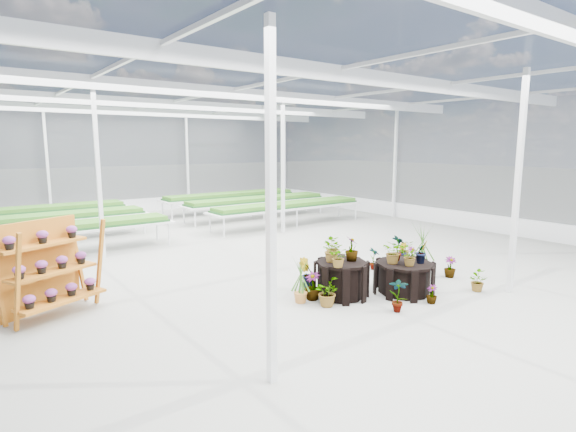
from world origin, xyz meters
TOP-DOWN VIEW (x-y plane):
  - ground_plane at (0.00, 0.00)m, footprint 24.00×24.00m
  - greenhouse_shell at (0.00, 0.00)m, footprint 18.00×24.00m
  - steel_frame at (0.00, 0.00)m, footprint 18.00×24.00m
  - nursery_benches at (0.00, 7.20)m, footprint 16.00×7.00m
  - plinth_tall at (-0.02, -2.14)m, footprint 1.26×1.26m
  - plinth_mid at (1.18, -2.74)m, footprint 1.45×1.45m
  - plinth_low at (2.18, -2.04)m, footprint 1.16×1.16m
  - shelf_rack at (-4.83, 0.22)m, footprint 1.81×1.41m
  - nursery_plants at (0.86, -2.15)m, footprint 4.37×2.99m

SIDE VIEW (x-z plane):
  - ground_plane at x=0.00m, z-range 0.00..0.00m
  - plinth_low at x=2.18m, z-range 0.00..0.40m
  - plinth_mid at x=1.18m, z-range 0.00..0.64m
  - plinth_tall at x=-0.02m, z-range 0.00..0.73m
  - nursery_benches at x=0.00m, z-range 0.00..0.84m
  - nursery_plants at x=0.86m, z-range -0.10..1.23m
  - shelf_rack at x=-4.83m, z-range 0.00..1.70m
  - greenhouse_shell at x=0.00m, z-range 0.00..4.50m
  - steel_frame at x=0.00m, z-range 0.00..4.50m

